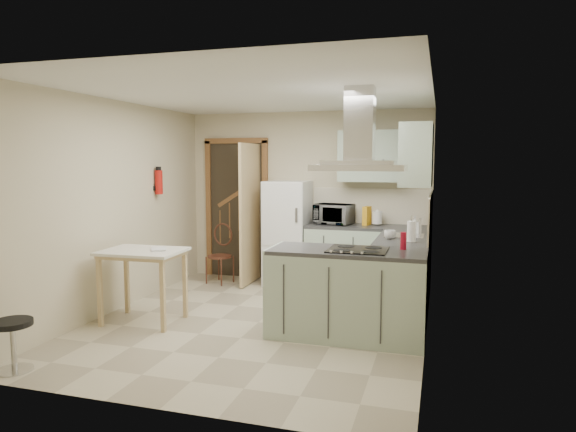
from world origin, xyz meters
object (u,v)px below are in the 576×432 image
(drop_leaf_table, at_px, (144,286))
(microwave, at_px, (334,214))
(extractor_hood, at_px, (359,168))
(fridge, at_px, (288,233))
(bentwood_chair, at_px, (220,256))
(peninsula, at_px, (347,294))
(stool, at_px, (13,345))

(drop_leaf_table, distance_m, microwave, 2.84)
(extractor_hood, xyz_separation_m, microwave, (-0.66, 2.02, -0.68))
(extractor_hood, distance_m, drop_leaf_table, 2.70)
(fridge, bearing_deg, microwave, 3.54)
(bentwood_chair, bearing_deg, fridge, 27.91)
(peninsula, relative_size, stool, 3.48)
(peninsula, xyz_separation_m, drop_leaf_table, (-2.25, -0.16, -0.04))
(extractor_hood, bearing_deg, stool, -148.21)
(extractor_hood, height_order, microwave, extractor_hood)
(stool, bearing_deg, microwave, 61.28)
(fridge, height_order, bentwood_chair, fridge)
(peninsula, xyz_separation_m, microwave, (-0.56, 2.02, 0.59))
(extractor_hood, relative_size, bentwood_chair, 1.14)
(microwave, bearing_deg, bentwood_chair, -157.59)
(extractor_hood, height_order, stool, extractor_hood)
(stool, bearing_deg, peninsula, 32.78)
(extractor_hood, bearing_deg, bentwood_chair, 142.51)
(fridge, xyz_separation_m, extractor_hood, (1.32, -1.98, 0.97))
(peninsula, distance_m, extractor_hood, 1.27)
(stool, xyz_separation_m, microwave, (2.02, 3.68, 0.82))
(extractor_hood, relative_size, microwave, 1.76)
(bentwood_chair, bearing_deg, extractor_hood, -22.20)
(drop_leaf_table, bearing_deg, bentwood_chair, 86.00)
(peninsula, height_order, microwave, microwave)
(bentwood_chair, bearing_deg, stool, -81.03)
(extractor_hood, relative_size, stool, 2.02)
(fridge, xyz_separation_m, stool, (-1.35, -3.64, -0.53))
(fridge, relative_size, stool, 3.37)
(fridge, distance_m, microwave, 0.73)
(drop_leaf_table, relative_size, bentwood_chair, 1.10)
(peninsula, height_order, bentwood_chair, peninsula)
(peninsula, bearing_deg, drop_leaf_table, -175.84)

